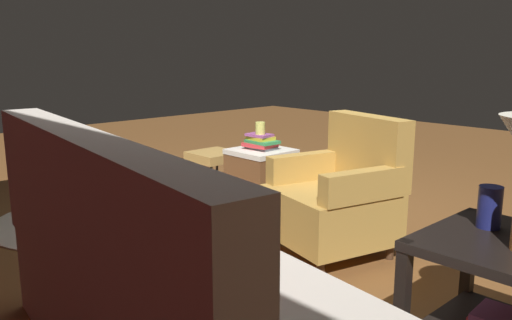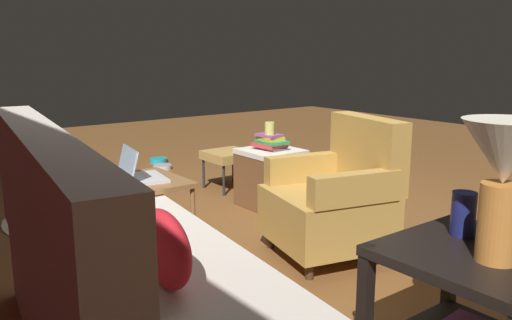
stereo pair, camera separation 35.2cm
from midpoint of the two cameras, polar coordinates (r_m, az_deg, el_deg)
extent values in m
plane|color=brown|center=(3.98, -0.46, -6.83)|extent=(12.00, 12.00, 0.00)
cube|color=silver|center=(2.24, -12.53, -16.59)|extent=(1.99, 1.08, 0.44)
cube|color=silver|center=(1.95, -22.70, -5.63)|extent=(1.90, 0.40, 0.56)
ellipsoid|color=red|center=(1.90, -10.26, -9.82)|extent=(0.41, 0.19, 0.28)
ellipsoid|color=white|center=(2.29, -15.20, -6.23)|extent=(0.41, 0.16, 0.28)
cube|color=#B78C3F|center=(3.34, 5.14, -5.91)|extent=(0.80, 0.80, 0.32)
cube|color=#B78C3F|center=(3.40, 9.17, 1.03)|extent=(0.67, 0.30, 0.45)
cube|color=#B78C3F|center=(3.51, 2.57, -0.76)|extent=(0.24, 0.57, 0.18)
cube|color=#B78C3F|center=(3.04, 8.29, -2.84)|extent=(0.24, 0.57, 0.18)
cylinder|color=#3F2819|center=(3.49, -1.02, -8.70)|extent=(0.05, 0.05, 0.10)
cylinder|color=#3F2819|center=(3.07, 3.71, -11.71)|extent=(0.05, 0.05, 0.10)
cylinder|color=#3F2819|center=(3.75, 6.18, -7.28)|extent=(0.05, 0.05, 0.10)
cylinder|color=#3F2819|center=(3.36, 11.43, -9.76)|extent=(0.05, 0.05, 0.10)
cube|color=black|center=(2.20, 22.05, -8.83)|extent=(0.64, 0.64, 0.04)
cube|color=black|center=(2.65, 18.56, -10.94)|extent=(0.05, 0.05, 0.55)
cube|color=black|center=(2.20, 11.06, -15.43)|extent=(0.05, 0.05, 0.55)
cylinder|color=navy|center=(2.31, 20.17, -4.89)|extent=(0.10, 0.10, 0.18)
cube|color=#994C8C|center=(2.33, 21.45, -15.78)|extent=(0.23, 0.21, 0.03)
cube|color=olive|center=(3.33, -14.64, -2.62)|extent=(0.56, 0.44, 0.03)
cylinder|color=olive|center=(3.28, -9.37, -6.96)|extent=(0.03, 0.03, 0.45)
cylinder|color=olive|center=(3.69, -13.74, -5.02)|extent=(0.03, 0.03, 0.45)
cylinder|color=olive|center=(3.10, -15.25, -8.36)|extent=(0.03, 0.03, 0.45)
cylinder|color=olive|center=(3.53, -19.12, -6.12)|extent=(0.03, 0.03, 0.45)
cube|color=silver|center=(3.32, -14.66, -2.22)|extent=(0.35, 0.27, 0.02)
cube|color=silver|center=(3.27, -16.57, -0.69)|extent=(0.33, 0.11, 0.20)
cube|color=brown|center=(4.34, -1.77, -2.21)|extent=(0.44, 0.44, 0.44)
cube|color=silver|center=(4.29, -1.79, 0.90)|extent=(0.45, 0.45, 0.04)
cube|color=#595960|center=(4.29, -1.72, 1.30)|extent=(0.23, 0.17, 0.02)
cube|color=red|center=(4.29, -1.91, 1.65)|extent=(0.26, 0.21, 0.03)
cube|color=#338C4C|center=(4.27, -1.66, 1.99)|extent=(0.26, 0.18, 0.02)
cube|color=gold|center=(4.29, -1.85, 2.40)|extent=(0.22, 0.17, 0.03)
cube|color=#994C8C|center=(4.27, -1.99, 2.71)|extent=(0.21, 0.15, 0.02)
cylinder|color=#D8D866|center=(4.24, -1.92, 3.47)|extent=(0.08, 0.08, 0.10)
cube|color=#262628|center=(4.41, -1.88, 1.62)|extent=(0.10, 0.17, 0.02)
cube|color=#AD8442|center=(4.85, -6.67, 0.41)|extent=(0.40, 0.40, 0.08)
cylinder|color=#262628|center=(4.86, -3.81, -1.69)|extent=(0.02, 0.02, 0.28)
cylinder|color=#262628|center=(5.12, -6.24, -1.03)|extent=(0.02, 0.02, 0.28)
cylinder|color=#262628|center=(4.65, -7.04, -2.35)|extent=(0.02, 0.02, 0.28)
cylinder|color=#262628|center=(4.93, -9.39, -1.63)|extent=(0.02, 0.02, 0.28)
cylinder|color=beige|center=(4.29, -20.60, -6.15)|extent=(1.33, 1.33, 0.01)
cylinder|color=silver|center=(5.77, -14.15, -1.02)|extent=(0.20, 0.20, 0.05)
cylinder|color=teal|center=(6.14, -14.68, -0.29)|extent=(0.20, 0.20, 0.05)
camera|label=1|loc=(0.18, -92.86, -0.60)|focal=36.76mm
camera|label=2|loc=(0.18, 87.14, 0.60)|focal=36.76mm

